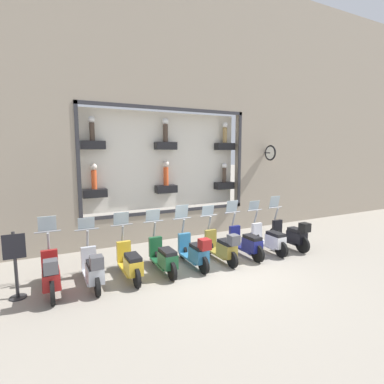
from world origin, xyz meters
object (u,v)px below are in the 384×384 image
(scooter_green_5, at_px, (164,257))
(shop_sign_post, at_px, (15,263))
(scooter_white_1, at_px, (269,239))
(scooter_silver_7, at_px, (93,269))
(scooter_yellow_6, at_px, (130,263))
(scooter_teal_4, at_px, (195,251))
(scooter_black_0, at_px, (292,235))
(scooter_navy_2, at_px, (246,243))
(scooter_olive_3, at_px, (223,247))
(scooter_red_8, at_px, (51,274))

(scooter_green_5, distance_m, shop_sign_post, 3.46)
(scooter_white_1, relative_size, shop_sign_post, 1.19)
(scooter_white_1, relative_size, scooter_silver_7, 1.01)
(scooter_green_5, bearing_deg, scooter_yellow_6, 89.99)
(scooter_white_1, height_order, scooter_teal_4, scooter_teal_4)
(scooter_black_0, distance_m, scooter_navy_2, 1.84)
(scooter_olive_3, relative_size, scooter_teal_4, 1.00)
(shop_sign_post, bearing_deg, scooter_green_5, -92.29)
(scooter_black_0, bearing_deg, scooter_white_1, 86.68)
(scooter_black_0, height_order, scooter_olive_3, scooter_black_0)
(scooter_green_5, distance_m, scooter_yellow_6, 0.92)
(scooter_teal_4, relative_size, scooter_green_5, 1.00)
(scooter_yellow_6, bearing_deg, scooter_white_1, -89.99)
(scooter_green_5, bearing_deg, scooter_navy_2, -89.90)
(scooter_white_1, bearing_deg, shop_sign_post, 88.90)
(scooter_black_0, xyz_separation_m, scooter_navy_2, (0.06, 1.84, -0.05))
(scooter_silver_7, bearing_deg, scooter_white_1, -89.26)
(scooter_yellow_6, distance_m, scooter_red_8, 1.84)
(scooter_navy_2, height_order, scooter_teal_4, scooter_navy_2)
(scooter_yellow_6, height_order, shop_sign_post, scooter_yellow_6)
(scooter_white_1, relative_size, scooter_yellow_6, 1.00)
(scooter_white_1, xyz_separation_m, scooter_teal_4, (-0.06, 2.75, 0.04))
(scooter_white_1, bearing_deg, scooter_green_5, 90.02)
(scooter_navy_2, bearing_deg, scooter_teal_4, 92.06)
(scooter_green_5, distance_m, scooter_red_8, 2.75)
(shop_sign_post, bearing_deg, scooter_red_8, -105.33)
(shop_sign_post, bearing_deg, scooter_silver_7, -97.38)
(scooter_white_1, height_order, scooter_yellow_6, scooter_yellow_6)
(scooter_teal_4, distance_m, shop_sign_post, 4.37)
(scooter_green_5, height_order, shop_sign_post, scooter_green_5)
(scooter_yellow_6, bearing_deg, shop_sign_post, 86.88)
(scooter_green_5, xyz_separation_m, scooter_silver_7, (-0.07, 1.84, 0.03))
(scooter_black_0, xyz_separation_m, scooter_teal_4, (-0.01, 3.67, -0.02))
(scooter_silver_7, xyz_separation_m, scooter_red_8, (0.02, 0.92, 0.04))
(scooter_navy_2, distance_m, scooter_teal_4, 1.84)
(scooter_green_5, xyz_separation_m, scooter_red_8, (-0.05, 2.75, 0.06))
(scooter_red_8, bearing_deg, scooter_black_0, -90.02)
(scooter_olive_3, distance_m, scooter_green_5, 1.84)
(scooter_green_5, bearing_deg, scooter_red_8, 91.04)
(scooter_black_0, bearing_deg, scooter_green_5, 89.35)
(scooter_teal_4, distance_m, scooter_yellow_6, 1.84)
(scooter_yellow_6, distance_m, shop_sign_post, 2.55)
(scooter_navy_2, height_order, scooter_olive_3, scooter_navy_2)
(scooter_yellow_6, relative_size, scooter_silver_7, 1.00)
(scooter_navy_2, bearing_deg, scooter_silver_7, 90.93)
(scooter_olive_3, height_order, scooter_red_8, scooter_red_8)
(scooter_teal_4, distance_m, scooter_red_8, 3.67)
(scooter_black_0, distance_m, shop_sign_post, 8.04)
(scooter_navy_2, relative_size, scooter_green_5, 1.00)
(scooter_olive_3, bearing_deg, scooter_white_1, -87.94)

